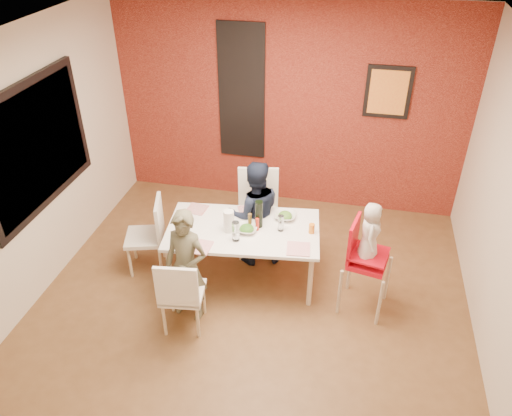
% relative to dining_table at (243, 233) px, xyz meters
% --- Properties ---
extents(ground, '(4.50, 4.50, 0.00)m').
position_rel_dining_table_xyz_m(ground, '(0.17, -0.45, -0.61)').
color(ground, brown).
rests_on(ground, ground).
extents(ceiling, '(4.50, 4.50, 0.02)m').
position_rel_dining_table_xyz_m(ceiling, '(0.17, -0.45, 2.09)').
color(ceiling, silver).
rests_on(ceiling, wall_back).
extents(wall_back, '(4.50, 0.02, 2.70)m').
position_rel_dining_table_xyz_m(wall_back, '(0.17, 1.80, 0.74)').
color(wall_back, beige).
rests_on(wall_back, ground).
extents(wall_front, '(4.50, 0.02, 2.70)m').
position_rel_dining_table_xyz_m(wall_front, '(0.17, -2.70, 0.74)').
color(wall_front, beige).
rests_on(wall_front, ground).
extents(wall_left, '(0.02, 4.50, 2.70)m').
position_rel_dining_table_xyz_m(wall_left, '(-2.08, -0.45, 0.74)').
color(wall_left, beige).
rests_on(wall_left, ground).
extents(brick_accent_wall, '(4.50, 0.02, 2.70)m').
position_rel_dining_table_xyz_m(brick_accent_wall, '(0.17, 1.78, 0.74)').
color(brick_accent_wall, maroon).
rests_on(brick_accent_wall, ground).
extents(picture_window_frame, '(0.05, 1.70, 1.30)m').
position_rel_dining_table_xyz_m(picture_window_frame, '(-2.05, -0.25, 0.94)').
color(picture_window_frame, black).
rests_on(picture_window_frame, wall_left).
extents(picture_window_pane, '(0.02, 1.55, 1.15)m').
position_rel_dining_table_xyz_m(picture_window_pane, '(-2.03, -0.25, 0.94)').
color(picture_window_pane, black).
rests_on(picture_window_pane, wall_left).
extents(glassblock_strip, '(0.55, 0.03, 1.70)m').
position_rel_dining_table_xyz_m(glassblock_strip, '(-0.43, 1.76, 0.89)').
color(glassblock_strip, silver).
rests_on(glassblock_strip, wall_back).
extents(glassblock_surround, '(0.60, 0.03, 1.76)m').
position_rel_dining_table_xyz_m(glassblock_surround, '(-0.43, 1.76, 0.89)').
color(glassblock_surround, black).
rests_on(glassblock_surround, wall_back).
extents(art_print_frame, '(0.54, 0.03, 0.64)m').
position_rel_dining_table_xyz_m(art_print_frame, '(1.37, 1.76, 1.04)').
color(art_print_frame, black).
rests_on(art_print_frame, wall_back).
extents(art_print_canvas, '(0.44, 0.01, 0.54)m').
position_rel_dining_table_xyz_m(art_print_canvas, '(1.37, 1.74, 1.04)').
color(art_print_canvas, '#F39E36').
rests_on(art_print_canvas, wall_back).
extents(dining_table, '(1.70, 1.08, 0.67)m').
position_rel_dining_table_xyz_m(dining_table, '(0.00, 0.00, 0.00)').
color(dining_table, white).
rests_on(dining_table, ground).
extents(chair_near, '(0.45, 0.45, 0.87)m').
position_rel_dining_table_xyz_m(chair_near, '(-0.40, -0.90, -0.12)').
color(chair_near, white).
rests_on(chair_near, ground).
extents(chair_far, '(0.54, 0.54, 1.01)m').
position_rel_dining_table_xyz_m(chair_far, '(0.03, 0.61, -0.04)').
color(chair_far, silver).
rests_on(chair_far, ground).
extents(chair_left, '(0.51, 0.51, 0.89)m').
position_rel_dining_table_xyz_m(chair_left, '(-1.05, -0.03, -0.11)').
color(chair_left, silver).
rests_on(chair_left, ground).
extents(high_chair, '(0.51, 0.51, 1.04)m').
position_rel_dining_table_xyz_m(high_chair, '(1.27, -0.17, 0.01)').
color(high_chair, red).
rests_on(high_chair, ground).
extents(child_near, '(0.49, 0.36, 1.23)m').
position_rel_dining_table_xyz_m(child_near, '(-0.41, -0.66, 0.00)').
color(child_near, brown).
rests_on(child_near, ground).
extents(child_far, '(0.75, 0.67, 1.27)m').
position_rel_dining_table_xyz_m(child_far, '(0.05, 0.36, 0.03)').
color(child_far, black).
rests_on(child_far, ground).
extents(toddler, '(0.21, 0.32, 0.65)m').
position_rel_dining_table_xyz_m(toddler, '(1.30, -0.18, 0.32)').
color(toddler, beige).
rests_on(toddler, high_chair).
extents(plate_near_left, '(0.25, 0.25, 0.01)m').
position_rel_dining_table_xyz_m(plate_near_left, '(-0.36, -0.41, 0.07)').
color(plate_near_left, white).
rests_on(plate_near_left, dining_table).
extents(plate_far_mid, '(0.31, 0.31, 0.01)m').
position_rel_dining_table_xyz_m(plate_far_mid, '(-0.00, 0.34, 0.07)').
color(plate_far_mid, white).
rests_on(plate_far_mid, dining_table).
extents(plate_near_right, '(0.25, 0.25, 0.01)m').
position_rel_dining_table_xyz_m(plate_near_right, '(0.62, -0.24, 0.07)').
color(plate_near_right, white).
rests_on(plate_near_right, dining_table).
extents(plate_far_left, '(0.24, 0.24, 0.01)m').
position_rel_dining_table_xyz_m(plate_far_left, '(-0.59, 0.25, 0.07)').
color(plate_far_left, silver).
rests_on(plate_far_left, dining_table).
extents(salad_bowl_a, '(0.22, 0.22, 0.05)m').
position_rel_dining_table_xyz_m(salad_bowl_a, '(0.05, -0.04, 0.09)').
color(salad_bowl_a, white).
rests_on(salad_bowl_a, dining_table).
extents(salad_bowl_b, '(0.24, 0.24, 0.06)m').
position_rel_dining_table_xyz_m(salad_bowl_b, '(0.40, 0.29, 0.09)').
color(salad_bowl_b, silver).
rests_on(salad_bowl_b, dining_table).
extents(wine_bottle, '(0.08, 0.08, 0.31)m').
position_rel_dining_table_xyz_m(wine_bottle, '(0.16, 0.08, 0.21)').
color(wine_bottle, black).
rests_on(wine_bottle, dining_table).
extents(wine_glass_a, '(0.08, 0.08, 0.22)m').
position_rel_dining_table_xyz_m(wine_glass_a, '(-0.02, -0.22, 0.17)').
color(wine_glass_a, white).
rests_on(wine_glass_a, dining_table).
extents(wine_glass_b, '(0.06, 0.06, 0.18)m').
position_rel_dining_table_xyz_m(wine_glass_b, '(0.39, 0.05, 0.15)').
color(wine_glass_b, white).
rests_on(wine_glass_b, dining_table).
extents(paper_towel_roll, '(0.11, 0.11, 0.25)m').
position_rel_dining_table_xyz_m(paper_towel_roll, '(-0.13, -0.07, 0.18)').
color(paper_towel_roll, white).
rests_on(paper_towel_roll, dining_table).
extents(condiment_red, '(0.04, 0.04, 0.14)m').
position_rel_dining_table_xyz_m(condiment_red, '(0.15, 0.01, 0.13)').
color(condiment_red, red).
rests_on(condiment_red, dining_table).
extents(condiment_green, '(0.03, 0.03, 0.14)m').
position_rel_dining_table_xyz_m(condiment_green, '(0.15, 0.01, 0.13)').
color(condiment_green, '#377D29').
rests_on(condiment_green, dining_table).
extents(condiment_brown, '(0.04, 0.04, 0.16)m').
position_rel_dining_table_xyz_m(condiment_brown, '(0.06, 0.06, 0.14)').
color(condiment_brown, brown).
rests_on(condiment_brown, dining_table).
extents(sippy_cup, '(0.06, 0.06, 0.11)m').
position_rel_dining_table_xyz_m(sippy_cup, '(0.72, 0.08, 0.11)').
color(sippy_cup, orange).
rests_on(sippy_cup, dining_table).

